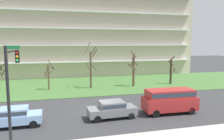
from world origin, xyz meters
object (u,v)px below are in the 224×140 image
at_px(tree_far_right, 171,71).
at_px(sedan_blue_near_left, 14,116).
at_px(tree_center, 91,67).
at_px(tree_left, 49,75).
at_px(van_red_center_right, 170,99).
at_px(traffic_signal_mast, 12,79).
at_px(sedan_gray_center_left, 112,109).
at_px(tree_right, 133,68).

distance_m(tree_far_right, sedan_blue_near_left, 25.58).
xyz_separation_m(tree_center, tree_far_right, (13.33, 0.20, -0.99)).
xyz_separation_m(tree_far_right, sedan_blue_near_left, (-21.70, -13.47, -1.40)).
distance_m(tree_left, tree_far_right, 19.42).
xyz_separation_m(tree_left, tree_far_right, (19.42, -0.11, 0.11)).
xyz_separation_m(van_red_center_right, traffic_signal_mast, (-13.41, -3.30, 3.08)).
relative_size(tree_left, sedan_gray_center_left, 1.00).
bearing_deg(tree_left, traffic_signal_mast, -95.50).
relative_size(sedan_gray_center_left, van_red_center_right, 0.86).
distance_m(tree_left, traffic_signal_mast, 17.12).
bearing_deg(traffic_signal_mast, van_red_center_right, 13.83).
xyz_separation_m(tree_right, van_red_center_right, (-0.92, -13.07, -1.50)).
relative_size(sedan_blue_near_left, sedan_gray_center_left, 0.99).
height_order(van_red_center_right, traffic_signal_mast, traffic_signal_mast).
height_order(tree_center, van_red_center_right, tree_center).
relative_size(tree_center, sedan_blue_near_left, 1.57).
relative_size(tree_far_right, traffic_signal_mast, 0.72).
distance_m(tree_left, tree_right, 12.74).
bearing_deg(traffic_signal_mast, tree_far_right, 38.55).
xyz_separation_m(tree_left, van_red_center_right, (11.79, -13.58, -0.77)).
bearing_deg(van_red_center_right, tree_right, 87.18).
bearing_deg(tree_center, sedan_gray_center_left, -90.40).
xyz_separation_m(sedan_gray_center_left, van_red_center_right, (5.79, 0.00, 0.52)).
bearing_deg(tree_right, van_red_center_right, -94.04).
height_order(sedan_gray_center_left, van_red_center_right, van_red_center_right).
bearing_deg(tree_left, tree_far_right, -0.32).
bearing_deg(tree_center, tree_right, -1.78).
xyz_separation_m(tree_far_right, van_red_center_right, (-7.64, -13.47, -0.87)).
xyz_separation_m(tree_right, sedan_blue_near_left, (-14.99, -13.07, -2.02)).
distance_m(tree_right, traffic_signal_mast, 21.82).
xyz_separation_m(tree_right, tree_far_right, (6.71, 0.41, -0.62)).
bearing_deg(tree_center, tree_left, 177.10).
height_order(tree_right, tree_far_right, tree_right).
distance_m(tree_far_right, van_red_center_right, 15.51).
relative_size(tree_center, sedan_gray_center_left, 1.56).
distance_m(tree_left, sedan_blue_near_left, 13.83).
height_order(tree_left, traffic_signal_mast, traffic_signal_mast).
height_order(tree_center, traffic_signal_mast, tree_center).
xyz_separation_m(tree_right, sedan_gray_center_left, (-6.71, -13.07, -2.02)).
height_order(tree_left, tree_far_right, tree_far_right).
bearing_deg(van_red_center_right, sedan_gray_center_left, -178.78).
height_order(tree_far_right, van_red_center_right, tree_far_right).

